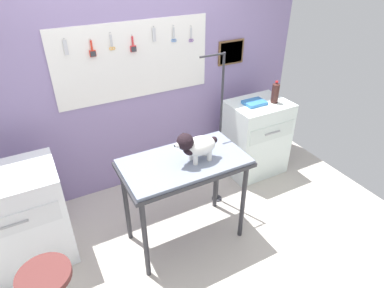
{
  "coord_description": "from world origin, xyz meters",
  "views": [
    {
      "loc": [
        -0.99,
        -1.85,
        2.45
      ],
      "look_at": [
        0.07,
        0.13,
        1.07
      ],
      "focal_mm": 30.81,
      "sensor_mm": 36.0,
      "label": 1
    }
  ],
  "objects_px": {
    "grooming_table": "(184,169)",
    "grooming_arm": "(219,140)",
    "counter_left": "(16,220)",
    "cabinet_right": "(256,138)",
    "soda_bottle": "(275,93)",
    "stool": "(47,284)",
    "dog": "(196,146)"
  },
  "relations": [
    {
      "from": "grooming_table",
      "to": "stool",
      "type": "distance_m",
      "value": 1.3
    },
    {
      "from": "grooming_table",
      "to": "dog",
      "type": "xyz_separation_m",
      "value": [
        0.08,
        -0.05,
        0.24
      ]
    },
    {
      "from": "cabinet_right",
      "to": "soda_bottle",
      "type": "xyz_separation_m",
      "value": [
        0.15,
        -0.06,
        0.57
      ]
    },
    {
      "from": "counter_left",
      "to": "cabinet_right",
      "type": "bearing_deg",
      "value": 3.38
    },
    {
      "from": "grooming_table",
      "to": "counter_left",
      "type": "height_order",
      "value": "counter_left"
    },
    {
      "from": "dog",
      "to": "soda_bottle",
      "type": "height_order",
      "value": "dog"
    },
    {
      "from": "stool",
      "to": "grooming_arm",
      "type": "bearing_deg",
      "value": 20.32
    },
    {
      "from": "grooming_arm",
      "to": "stool",
      "type": "height_order",
      "value": "grooming_arm"
    },
    {
      "from": "grooming_table",
      "to": "grooming_arm",
      "type": "height_order",
      "value": "grooming_arm"
    },
    {
      "from": "stool",
      "to": "soda_bottle",
      "type": "bearing_deg",
      "value": 18.43
    },
    {
      "from": "grooming_arm",
      "to": "cabinet_right",
      "type": "height_order",
      "value": "grooming_arm"
    },
    {
      "from": "grooming_table",
      "to": "dog",
      "type": "distance_m",
      "value": 0.26
    },
    {
      "from": "cabinet_right",
      "to": "dog",
      "type": "bearing_deg",
      "value": -151.05
    },
    {
      "from": "soda_bottle",
      "to": "counter_left",
      "type": "bearing_deg",
      "value": -178.09
    },
    {
      "from": "dog",
      "to": "stool",
      "type": "relative_size",
      "value": 0.66
    },
    {
      "from": "cabinet_right",
      "to": "soda_bottle",
      "type": "relative_size",
      "value": 3.6
    },
    {
      "from": "dog",
      "to": "soda_bottle",
      "type": "relative_size",
      "value": 1.55
    },
    {
      "from": "grooming_table",
      "to": "counter_left",
      "type": "xyz_separation_m",
      "value": [
        -1.36,
        0.44,
        -0.34
      ]
    },
    {
      "from": "dog",
      "to": "counter_left",
      "type": "bearing_deg",
      "value": 161.0
    },
    {
      "from": "grooming_table",
      "to": "stool",
      "type": "bearing_deg",
      "value": -164.46
    },
    {
      "from": "dog",
      "to": "soda_bottle",
      "type": "xyz_separation_m",
      "value": [
        1.33,
        0.59,
        -0.02
      ]
    },
    {
      "from": "counter_left",
      "to": "soda_bottle",
      "type": "xyz_separation_m",
      "value": [
        2.77,
        0.09,
        0.57
      ]
    },
    {
      "from": "grooming_table",
      "to": "soda_bottle",
      "type": "bearing_deg",
      "value": 20.86
    },
    {
      "from": "grooming_arm",
      "to": "soda_bottle",
      "type": "distance_m",
      "value": 0.93
    },
    {
      "from": "counter_left",
      "to": "dog",
      "type": "bearing_deg",
      "value": -19.0
    },
    {
      "from": "counter_left",
      "to": "grooming_table",
      "type": "bearing_deg",
      "value": -18.04
    },
    {
      "from": "grooming_table",
      "to": "counter_left",
      "type": "relative_size",
      "value": 1.18
    },
    {
      "from": "grooming_table",
      "to": "grooming_arm",
      "type": "xyz_separation_m",
      "value": [
        0.55,
        0.32,
        -0.03
      ]
    },
    {
      "from": "dog",
      "to": "cabinet_right",
      "type": "height_order",
      "value": "dog"
    },
    {
      "from": "soda_bottle",
      "to": "grooming_table",
      "type": "bearing_deg",
      "value": -159.14
    },
    {
      "from": "stool",
      "to": "soda_bottle",
      "type": "height_order",
      "value": "soda_bottle"
    },
    {
      "from": "grooming_arm",
      "to": "dog",
      "type": "xyz_separation_m",
      "value": [
        -0.47,
        -0.37,
        0.28
      ]
    }
  ]
}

